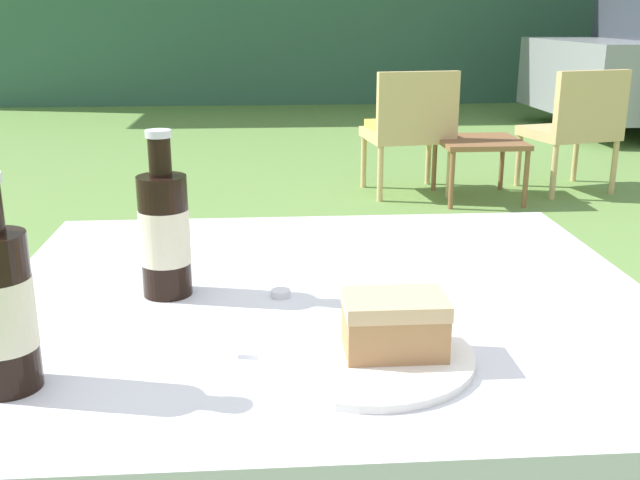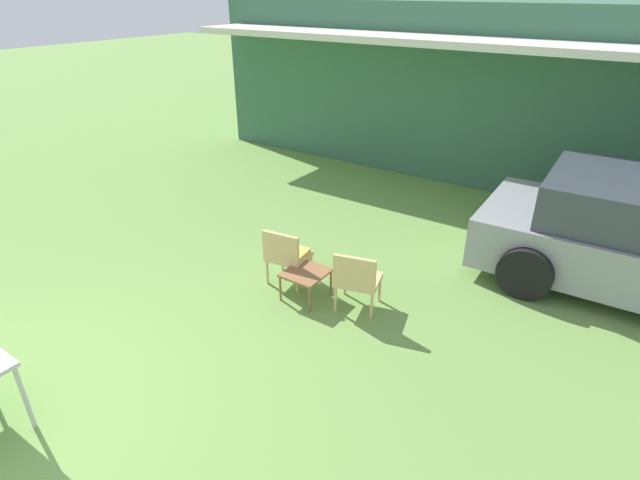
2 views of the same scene
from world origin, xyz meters
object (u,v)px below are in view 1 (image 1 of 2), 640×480
cake_on_plate (381,340)px  cola_bottle_far (0,308)px  wicker_chair_plain (577,124)px  garden_side_table (480,146)px  wicker_chair_cushioned (410,126)px  cola_bottle_near (165,232)px  patio_table (325,335)px

cake_on_plate → cola_bottle_far: 0.41m
wicker_chair_plain → garden_side_table: wicker_chair_plain is taller
wicker_chair_cushioned → cola_bottle_near: (-1.03, -3.54, 0.38)m
wicker_chair_plain → cola_bottle_near: cola_bottle_near is taller
wicker_chair_cushioned → wicker_chair_plain: same height
patio_table → cake_on_plate: (0.05, -0.21, 0.09)m
wicker_chair_cushioned → garden_side_table: bearing=152.2°
garden_side_table → patio_table: size_ratio=0.55×
cola_bottle_near → wicker_chair_plain: bearing=59.5°
patio_table → cola_bottle_near: bearing=175.6°
wicker_chair_cushioned → cola_bottle_near: bearing=66.1°
garden_side_table → wicker_chair_cushioned: bearing=159.9°
wicker_chair_plain → cola_bottle_near: size_ratio=3.29×
garden_side_table → cola_bottle_near: cola_bottle_near is taller
wicker_chair_cushioned → cake_on_plate: 3.86m
wicker_chair_plain → cola_bottle_far: size_ratio=3.29×
wicker_chair_plain → patio_table: wicker_chair_plain is taller
cola_bottle_far → patio_table: bearing=34.9°
garden_side_table → cola_bottle_far: cola_bottle_far is taller
garden_side_table → cola_bottle_near: (-1.43, -3.39, 0.49)m
garden_side_table → cola_bottle_far: bearing=-113.2°
cake_on_plate → cola_bottle_near: 0.36m
garden_side_table → cake_on_plate: bearing=-107.8°
cola_bottle_near → patio_table: bearing=-4.4°
cola_bottle_near → cola_bottle_far: same height
patio_table → cola_bottle_far: bearing=-145.1°
patio_table → wicker_chair_cushioned: bearing=77.3°
garden_side_table → cola_bottle_far: (-1.57, -3.66, 0.49)m
wicker_chair_cushioned → patio_table: size_ratio=0.82×
wicker_chair_plain → cake_on_plate: size_ratio=3.11×
wicker_chair_plain → cola_bottle_near: (-2.08, -3.52, 0.38)m
wicker_chair_plain → wicker_chair_cushioned: bearing=-15.4°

